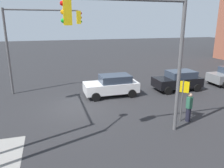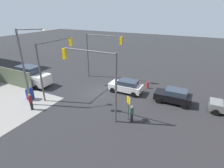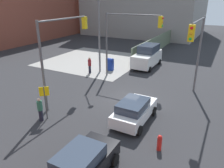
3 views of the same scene
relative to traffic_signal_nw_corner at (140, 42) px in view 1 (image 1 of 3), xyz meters
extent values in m
plane|color=#28282B|center=(2.35, -4.50, -4.64)|extent=(120.00, 120.00, 0.00)
cylinder|color=#59595B|center=(-2.15, 0.00, -1.39)|extent=(0.18, 0.18, 6.50)
cylinder|color=#59595B|center=(0.48, 0.00, 1.74)|extent=(5.27, 0.12, 0.12)
cube|color=yellow|center=(3.12, 0.00, 1.21)|extent=(0.32, 0.36, 1.00)
sphere|color=red|center=(3.30, 0.00, 1.53)|extent=(0.18, 0.18, 0.18)
sphere|color=orange|center=(3.30, 0.00, 1.21)|extent=(0.18, 0.18, 0.18)
sphere|color=green|center=(3.30, 0.00, 0.89)|extent=(0.18, 0.18, 0.18)
cylinder|color=#59595B|center=(6.85, -9.00, -1.39)|extent=(0.18, 0.18, 6.50)
cylinder|color=#59595B|center=(4.12, -9.00, 1.74)|extent=(5.46, 0.12, 0.12)
cube|color=yellow|center=(1.39, -9.00, 1.21)|extent=(0.32, 0.36, 1.00)
sphere|color=red|center=(1.21, -9.00, 1.53)|extent=(0.18, 0.18, 0.18)
sphere|color=orange|center=(1.21, -9.00, 1.21)|extent=(0.18, 0.18, 0.18)
sphere|color=green|center=(1.21, -9.00, 0.89)|extent=(0.18, 0.18, 0.18)
cylinder|color=#4C4C4C|center=(-3.05, -0.84, -3.44)|extent=(0.08, 0.08, 2.40)
cube|color=yellow|center=(-3.05, -0.84, -2.59)|extent=(0.48, 0.48, 0.64)
cylinder|color=red|center=(-2.65, -8.70, -4.24)|extent=(0.26, 0.26, 0.80)
sphere|color=red|center=(-2.65, -8.70, -3.82)|extent=(0.24, 0.24, 0.24)
cylinder|color=black|center=(-10.46, -7.21, -4.32)|extent=(0.64, 0.22, 0.64)
cube|color=white|center=(-0.49, -6.32, -3.94)|extent=(4.08, 1.80, 0.75)
cube|color=#2D3847|center=(-0.82, -6.32, -3.29)|extent=(2.29, 1.58, 0.55)
cylinder|color=black|center=(0.90, -5.42, -4.32)|extent=(0.64, 0.22, 0.64)
cylinder|color=black|center=(0.90, -7.22, -4.32)|extent=(0.64, 0.22, 0.64)
cylinder|color=black|center=(-1.88, -5.42, -4.32)|extent=(0.64, 0.22, 0.64)
cylinder|color=black|center=(-1.88, -7.22, -4.32)|extent=(0.64, 0.22, 0.64)
cube|color=black|center=(-6.21, -6.19, -3.94)|extent=(3.93, 1.80, 0.75)
cube|color=#2D3847|center=(-6.52, -6.19, -3.29)|extent=(2.20, 1.58, 0.55)
cylinder|color=black|center=(-4.87, -5.29, -4.32)|extent=(0.64, 0.22, 0.64)
cylinder|color=black|center=(-4.87, -7.09, -4.32)|extent=(0.64, 0.22, 0.64)
cylinder|color=black|center=(-7.54, -5.29, -4.32)|extent=(0.64, 0.22, 0.64)
cylinder|color=black|center=(-7.54, -7.09, -4.32)|extent=(0.64, 0.22, 0.64)
cylinder|color=#2D664C|center=(-3.45, -0.70, -3.50)|extent=(0.36, 0.36, 0.65)
sphere|color=tan|center=(-3.45, -0.70, -3.07)|extent=(0.22, 0.22, 0.22)
cylinder|color=#1E1E2D|center=(-3.45, -0.70, -4.23)|extent=(0.28, 0.28, 0.82)
camera|label=1|loc=(3.98, 9.09, 0.81)|focal=35.00mm
camera|label=2|loc=(-7.99, 12.28, 4.96)|focal=28.00mm
camera|label=3|loc=(-12.59, -11.10, 3.19)|focal=35.00mm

